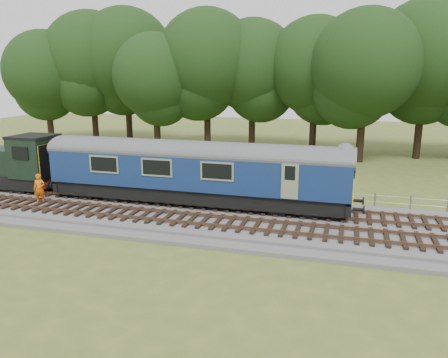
% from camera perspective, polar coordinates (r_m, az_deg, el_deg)
% --- Properties ---
extents(ground, '(120.00, 120.00, 0.00)m').
position_cam_1_polar(ground, '(24.05, 5.03, -5.78)').
color(ground, '#4A5D22').
rests_on(ground, ground).
extents(ballast, '(70.00, 7.00, 0.35)m').
position_cam_1_polar(ballast, '(24.00, 5.03, -5.39)').
color(ballast, '#4C4C4F').
rests_on(ballast, ground).
extents(track_north, '(67.20, 2.40, 0.21)m').
position_cam_1_polar(track_north, '(25.23, 5.67, -3.88)').
color(track_north, black).
rests_on(track_north, ballast).
extents(track_south, '(67.20, 2.40, 0.21)m').
position_cam_1_polar(track_south, '(22.43, 4.24, -6.07)').
color(track_south, black).
rests_on(track_south, ballast).
extents(fence, '(64.00, 0.12, 1.00)m').
position_cam_1_polar(fence, '(28.28, 6.81, -2.89)').
color(fence, '#6B6054').
rests_on(fence, ground).
extents(tree_line, '(70.00, 8.00, 18.00)m').
position_cam_1_polar(tree_line, '(45.22, 10.50, 3.10)').
color(tree_line, black).
rests_on(tree_line, ground).
extents(dmu_railcar, '(18.05, 2.86, 3.88)m').
position_cam_1_polar(dmu_railcar, '(25.80, -3.81, 1.56)').
color(dmu_railcar, black).
rests_on(dmu_railcar, ground).
extents(shunter_loco, '(8.92, 2.60, 3.38)m').
position_cam_1_polar(shunter_loco, '(33.29, -26.96, 1.69)').
color(shunter_loco, black).
rests_on(shunter_loco, ground).
extents(worker, '(0.77, 0.66, 1.79)m').
position_cam_1_polar(worker, '(28.47, -22.97, -1.17)').
color(worker, '#EA5D0C').
rests_on(worker, ballast).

